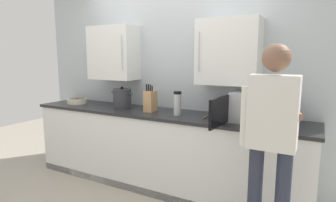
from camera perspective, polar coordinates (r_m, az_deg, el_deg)
name	(u,v)px	position (r m, az deg, el deg)	size (l,w,h in m)	color
back_wall_tiled	(171,73)	(3.53, 0.67, 5.78)	(4.11, 0.44, 2.63)	#B2BCC1
counter_unit	(159,150)	(3.44, -1.84, -9.93)	(3.45, 0.63, 0.93)	white
microwave_oven	(258,108)	(2.92, 17.93, -1.27)	(0.62, 0.82, 0.29)	#B7BABF
fruit_bowl	(77,101)	(4.12, -18.06, 0.08)	(0.28, 0.28, 0.09)	beige
knife_block	(150,101)	(3.34, -3.61, 0.01)	(0.11, 0.15, 0.33)	tan
thermos_flask	(177,103)	(3.12, 1.93, -0.43)	(0.09, 0.09, 0.27)	#B7BABF
wooden_spoon	(213,117)	(3.04, 9.20, -3.22)	(0.19, 0.23, 0.02)	brown
stock_pot	(122,99)	(3.59, -9.33, 0.49)	(0.33, 0.23, 0.28)	#2D2D33
person_figure	(271,136)	(2.21, 20.31, -6.63)	(0.44, 0.55, 1.67)	#282D3D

